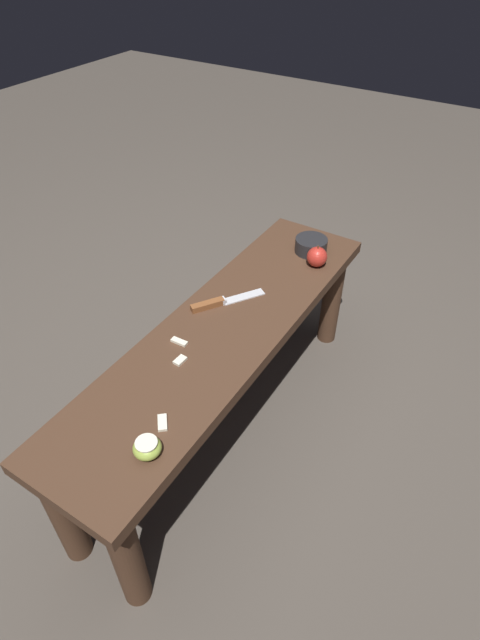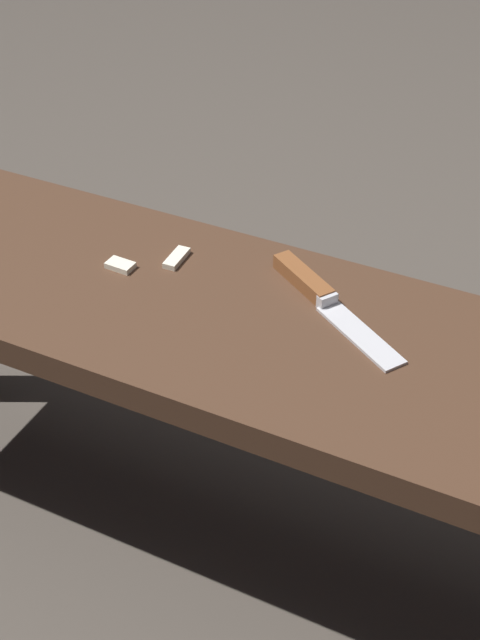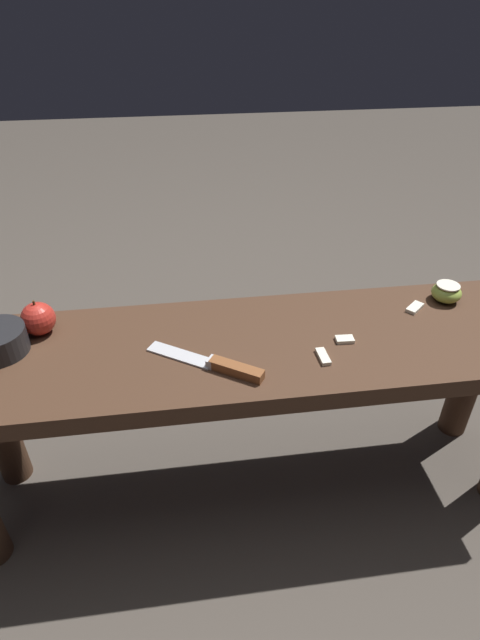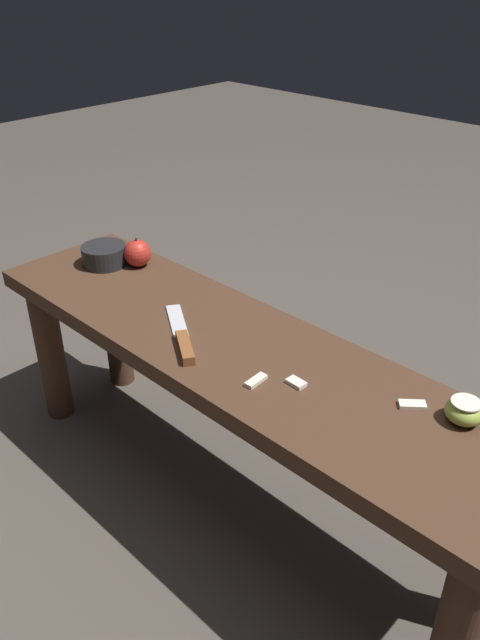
% 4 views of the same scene
% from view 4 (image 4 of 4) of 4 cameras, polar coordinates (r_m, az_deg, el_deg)
% --- Properties ---
extents(ground_plane, '(8.00, 8.00, 0.00)m').
position_cam_4_polar(ground_plane, '(1.59, -0.46, -16.04)').
color(ground_plane, '#4C443D').
extents(wooden_bench, '(1.32, 0.34, 0.45)m').
position_cam_4_polar(wooden_bench, '(1.35, -0.52, -5.54)').
color(wooden_bench, '#472D1E').
rests_on(wooden_bench, ground_plane).
extents(knife, '(0.22, 0.16, 0.02)m').
position_cam_4_polar(knife, '(1.29, -5.25, -1.82)').
color(knife, silver).
rests_on(knife, wooden_bench).
extents(apple_whole, '(0.07, 0.07, 0.08)m').
position_cam_4_polar(apple_whole, '(1.62, -9.35, 6.04)').
color(apple_whole, red).
rests_on(apple_whole, wooden_bench).
extents(apple_cut, '(0.07, 0.07, 0.04)m').
position_cam_4_polar(apple_cut, '(1.14, 19.83, -7.84)').
color(apple_cut, '#9EB747').
rests_on(apple_cut, wooden_bench).
extents(apple_slice_near_knife, '(0.04, 0.02, 0.01)m').
position_cam_4_polar(apple_slice_near_knife, '(1.18, 5.16, -5.72)').
color(apple_slice_near_knife, white).
rests_on(apple_slice_near_knife, wooden_bench).
extents(apple_slice_center, '(0.02, 0.05, 0.01)m').
position_cam_4_polar(apple_slice_center, '(1.18, 1.47, -5.56)').
color(apple_slice_center, white).
rests_on(apple_slice_center, wooden_bench).
extents(apple_slice_near_bowl, '(0.05, 0.05, 0.01)m').
position_cam_4_polar(apple_slice_near_bowl, '(1.16, 15.48, -7.48)').
color(apple_slice_near_bowl, white).
rests_on(apple_slice_near_bowl, wooden_bench).
extents(bowl, '(0.11, 0.11, 0.05)m').
position_cam_4_polar(bowl, '(1.65, -12.32, 5.82)').
color(bowl, '#232326').
rests_on(bowl, wooden_bench).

